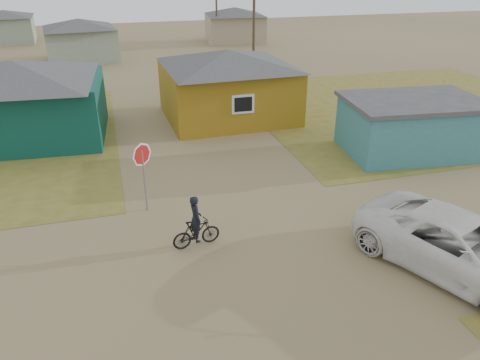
# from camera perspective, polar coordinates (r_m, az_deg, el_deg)

# --- Properties ---
(ground) EXTENTS (120.00, 120.00, 0.00)m
(ground) POSITION_cam_1_polar(r_m,az_deg,el_deg) (14.89, 2.92, -9.38)
(ground) COLOR olive
(grass_ne) EXTENTS (20.00, 18.00, 0.00)m
(grass_ne) POSITION_cam_1_polar(r_m,az_deg,el_deg) (31.61, 19.94, 8.43)
(grass_ne) COLOR olive
(grass_ne) RESTS_ON ground
(house_teal) EXTENTS (8.93, 7.08, 4.00)m
(house_teal) POSITION_cam_1_polar(r_m,az_deg,el_deg) (26.22, -25.40, 8.85)
(house_teal) COLOR #0A3B32
(house_teal) RESTS_ON ground
(house_yellow) EXTENTS (7.72, 6.76, 3.90)m
(house_yellow) POSITION_cam_1_polar(r_m,az_deg,el_deg) (27.14, -1.44, 11.68)
(house_yellow) COLOR olive
(house_yellow) RESTS_ON ground
(shed_turquoise) EXTENTS (6.71, 4.93, 2.60)m
(shed_turquoise) POSITION_cam_1_polar(r_m,az_deg,el_deg) (23.67, 20.17, 6.25)
(shed_turquoise) COLOR teal
(shed_turquoise) RESTS_ON ground
(house_pale_west) EXTENTS (7.04, 6.15, 3.60)m
(house_pale_west) POSITION_cam_1_polar(r_m,az_deg,el_deg) (46.05, -18.86, 15.97)
(house_pale_west) COLOR gray
(house_pale_west) RESTS_ON ground
(house_beige_east) EXTENTS (6.95, 6.05, 3.60)m
(house_beige_east) POSITION_cam_1_polar(r_m,az_deg,el_deg) (53.81, -0.62, 18.48)
(house_beige_east) COLOR tan
(house_beige_east) RESTS_ON ground
(house_pale_north) EXTENTS (6.28, 5.81, 3.40)m
(house_pale_north) POSITION_cam_1_polar(r_m,az_deg,el_deg) (58.76, -26.65, 16.43)
(house_pale_north) COLOR gray
(house_pale_north) RESTS_ON ground
(utility_pole_near) EXTENTS (1.40, 0.20, 8.00)m
(utility_pole_near) POSITION_cam_1_polar(r_m,az_deg,el_deg) (35.41, 1.70, 18.47)
(utility_pole_near) COLOR #473A2A
(utility_pole_near) RESTS_ON ground
(utility_pole_far) EXTENTS (1.40, 0.20, 8.00)m
(utility_pole_far) POSITION_cam_1_polar(r_m,az_deg,el_deg) (51.04, -2.90, 20.63)
(utility_pole_far) COLOR #473A2A
(utility_pole_far) RESTS_ON ground
(stop_sign) EXTENTS (0.85, 0.28, 2.66)m
(stop_sign) POSITION_cam_1_polar(r_m,az_deg,el_deg) (16.95, -11.78, 2.16)
(stop_sign) COLOR gray
(stop_sign) RESTS_ON ground
(cyclist) EXTENTS (1.65, 0.69, 1.81)m
(cyclist) POSITION_cam_1_polar(r_m,az_deg,el_deg) (15.13, -5.37, -5.88)
(cyclist) COLOR black
(cyclist) RESTS_ON ground
(vehicle) EXTENTS (5.20, 6.92, 1.75)m
(vehicle) POSITION_cam_1_polar(r_m,az_deg,el_deg) (15.24, 25.40, -7.35)
(vehicle) COLOR white
(vehicle) RESTS_ON ground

